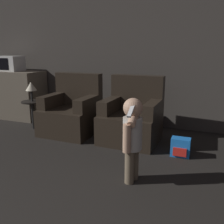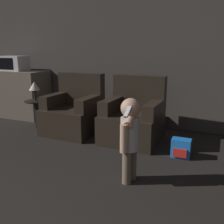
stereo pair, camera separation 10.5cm
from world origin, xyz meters
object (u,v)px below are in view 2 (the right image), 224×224
(armchair_right, at_px, (133,119))
(lamp, at_px, (34,86))
(microwave, at_px, (14,63))
(toy_backpack, at_px, (181,148))
(armchair_left, at_px, (74,112))
(person_toddler, at_px, (130,134))

(armchair_right, height_order, lamp, armchair_right)
(armchair_right, relative_size, microwave, 1.79)
(toy_backpack, bearing_deg, lamp, 173.27)
(armchair_left, bearing_deg, toy_backpack, -9.93)
(armchair_right, distance_m, person_toddler, 1.22)
(armchair_left, distance_m, person_toddler, 1.79)
(microwave, bearing_deg, armchair_right, -9.69)
(microwave, bearing_deg, armchair_left, -15.50)
(armchair_left, distance_m, toy_backpack, 1.80)
(armchair_left, height_order, lamp, armchair_left)
(lamp, bearing_deg, person_toddler, -28.07)
(microwave, xyz_separation_m, lamp, (0.89, -0.50, -0.33))
(armchair_right, bearing_deg, microwave, 171.91)
(armchair_left, bearing_deg, armchair_right, 1.32)
(armchair_right, height_order, microwave, microwave)
(person_toddler, relative_size, toy_backpack, 3.65)
(armchair_left, bearing_deg, microwave, 165.81)
(lamp, bearing_deg, armchair_right, 1.91)
(person_toddler, distance_m, microwave, 3.41)
(armchair_left, relative_size, person_toddler, 1.09)
(toy_backpack, bearing_deg, armchair_right, 154.97)
(armchair_right, relative_size, toy_backpack, 3.96)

